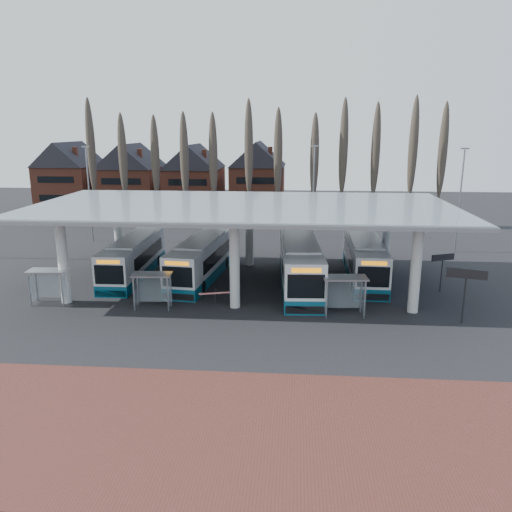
# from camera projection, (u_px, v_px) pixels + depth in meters

# --- Properties ---
(ground) EXTENTS (140.00, 140.00, 0.00)m
(ground) POSITION_uv_depth(u_px,v_px,m) (230.00, 320.00, 32.02)
(ground) COLOR black
(ground) RESTS_ON ground
(brick_strip) EXTENTS (70.00, 10.00, 0.03)m
(brick_strip) POSITION_uv_depth(u_px,v_px,m) (193.00, 429.00, 20.42)
(brick_strip) COLOR #552722
(brick_strip) RESTS_ON ground
(station_canopy) EXTENTS (32.00, 16.00, 6.34)m
(station_canopy) POSITION_uv_depth(u_px,v_px,m) (243.00, 212.00, 38.33)
(station_canopy) COLOR silver
(station_canopy) RESTS_ON ground
(poplar_row) EXTENTS (45.10, 1.10, 14.50)m
(poplar_row) POSITION_uv_depth(u_px,v_px,m) (264.00, 155.00, 61.70)
(poplar_row) COLOR #473D33
(poplar_row) RESTS_ON ground
(townhouse_row) EXTENTS (36.80, 10.30, 12.25)m
(townhouse_row) POSITION_uv_depth(u_px,v_px,m) (163.00, 170.00, 74.23)
(townhouse_row) COLOR brown
(townhouse_row) RESTS_ON ground
(lamp_post_a) EXTENTS (0.80, 0.16, 10.17)m
(lamp_post_a) POSITION_uv_depth(u_px,v_px,m) (89.00, 192.00, 53.30)
(lamp_post_a) COLOR slate
(lamp_post_a) RESTS_ON ground
(lamp_post_b) EXTENTS (0.80, 0.16, 10.17)m
(lamp_post_b) POSITION_uv_depth(u_px,v_px,m) (313.00, 190.00, 55.34)
(lamp_post_b) COLOR slate
(lamp_post_b) RESTS_ON ground
(lamp_post_c) EXTENTS (0.80, 0.16, 10.17)m
(lamp_post_c) POSITION_uv_depth(u_px,v_px,m) (460.00, 199.00, 48.48)
(lamp_post_c) COLOR slate
(lamp_post_c) RESTS_ON ground
(bus_0) EXTENTS (2.60, 11.47, 3.18)m
(bus_0) POSITION_uv_depth(u_px,v_px,m) (134.00, 258.00, 41.44)
(bus_0) COLOR silver
(bus_0) RESTS_ON ground
(bus_1) EXTENTS (3.78, 12.07, 3.30)m
(bus_1) POSITION_uv_depth(u_px,v_px,m) (202.00, 259.00, 40.81)
(bus_1) COLOR silver
(bus_1) RESTS_ON ground
(bus_2) EXTENTS (3.50, 13.18, 3.62)m
(bus_2) POSITION_uv_depth(u_px,v_px,m) (300.00, 264.00, 38.79)
(bus_2) COLOR silver
(bus_2) RESTS_ON ground
(bus_3) EXTENTS (2.82, 12.00, 3.32)m
(bus_3) POSITION_uv_depth(u_px,v_px,m) (364.00, 259.00, 40.88)
(bus_3) COLOR silver
(bus_3) RESTS_ON ground
(shelter_0) EXTENTS (2.72, 1.48, 2.46)m
(shelter_0) POSITION_uv_depth(u_px,v_px,m) (49.00, 279.00, 34.75)
(shelter_0) COLOR gray
(shelter_0) RESTS_ON ground
(shelter_1) EXTENTS (2.74, 1.48, 2.48)m
(shelter_1) POSITION_uv_depth(u_px,v_px,m) (153.00, 283.00, 33.81)
(shelter_1) COLOR gray
(shelter_1) RESTS_ON ground
(shelter_2) EXTENTS (2.97, 1.68, 2.66)m
(shelter_2) POSITION_uv_depth(u_px,v_px,m) (344.00, 287.00, 32.49)
(shelter_2) COLOR gray
(shelter_2) RESTS_ON ground
(info_sign_0) EXTENTS (2.34, 0.72, 3.55)m
(info_sign_0) POSITION_uv_depth(u_px,v_px,m) (466.00, 278.00, 30.85)
(info_sign_0) COLOR black
(info_sign_0) RESTS_ON ground
(info_sign_1) EXTENTS (1.84, 0.85, 2.90)m
(info_sign_1) POSITION_uv_depth(u_px,v_px,m) (443.00, 260.00, 37.12)
(info_sign_1) COLOR black
(info_sign_1) RESTS_ON ground
(barrier) EXTENTS (2.07, 0.85, 1.06)m
(barrier) POSITION_uv_depth(u_px,v_px,m) (214.00, 294.00, 34.56)
(barrier) COLOR black
(barrier) RESTS_ON ground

